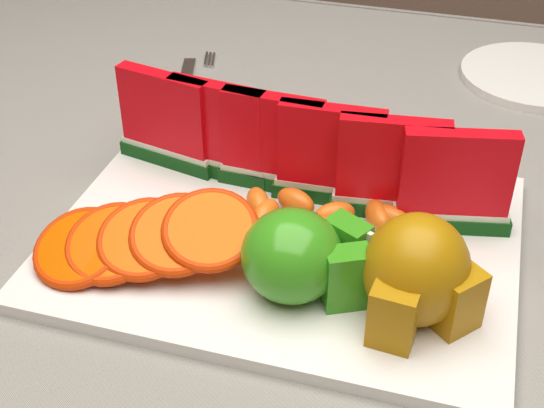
% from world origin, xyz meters
% --- Properties ---
extents(table, '(1.40, 0.90, 0.75)m').
position_xyz_m(table, '(0.00, 0.00, 0.65)').
color(table, '#452D1B').
rests_on(table, ground).
extents(tablecloth, '(1.53, 1.03, 0.20)m').
position_xyz_m(tablecloth, '(0.00, 0.00, 0.72)').
color(tablecloth, slate).
rests_on(tablecloth, table).
extents(platter, '(0.40, 0.30, 0.01)m').
position_xyz_m(platter, '(0.06, -0.06, 0.76)').
color(platter, silver).
rests_on(platter, tablecloth).
extents(apple_cluster, '(0.11, 0.09, 0.07)m').
position_xyz_m(apple_cluster, '(0.09, -0.13, 0.80)').
color(apple_cluster, '#30830E').
rests_on(apple_cluster, platter).
extents(pear_cluster, '(0.10, 0.10, 0.09)m').
position_xyz_m(pear_cluster, '(0.18, -0.13, 0.81)').
color(pear_cluster, '#955F0C').
rests_on(pear_cluster, platter).
extents(side_plate, '(0.22, 0.22, 0.01)m').
position_xyz_m(side_plate, '(0.27, 0.34, 0.76)').
color(side_plate, silver).
rests_on(side_plate, tablecloth).
extents(fork, '(0.06, 0.19, 0.00)m').
position_xyz_m(fork, '(-0.13, 0.19, 0.76)').
color(fork, silver).
rests_on(fork, tablecloth).
extents(watermelon_row, '(0.39, 0.07, 0.10)m').
position_xyz_m(watermelon_row, '(0.06, 0.00, 0.82)').
color(watermelon_row, '#0D3B11').
rests_on(watermelon_row, platter).
extents(orange_fan_front, '(0.20, 0.13, 0.05)m').
position_xyz_m(orange_fan_front, '(-0.04, -0.13, 0.80)').
color(orange_fan_front, '#FA6200').
rests_on(orange_fan_front, platter).
extents(orange_fan_back, '(0.23, 0.09, 0.04)m').
position_xyz_m(orange_fan_back, '(0.03, 0.05, 0.79)').
color(orange_fan_back, '#FA6200').
rests_on(orange_fan_back, platter).
extents(tangerine_segments, '(0.21, 0.07, 0.02)m').
position_xyz_m(tangerine_segments, '(0.06, -0.05, 0.78)').
color(tangerine_segments, '#D45720').
rests_on(tangerine_segments, platter).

